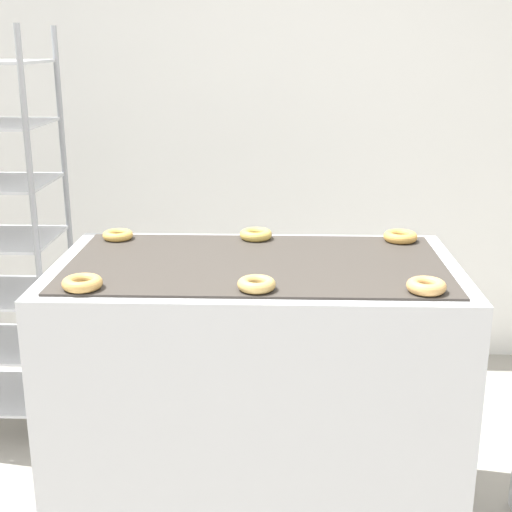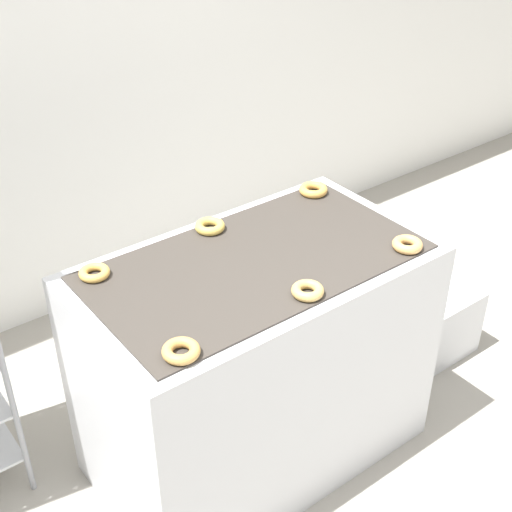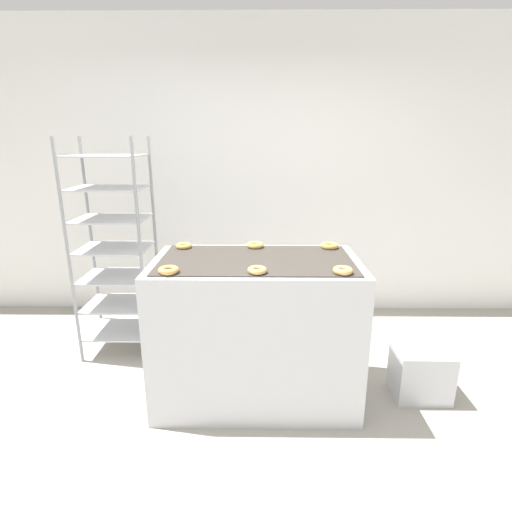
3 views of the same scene
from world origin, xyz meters
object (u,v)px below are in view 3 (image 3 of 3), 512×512
glaze_bin (421,373)px  donut_far_right (329,246)px  fryer_machine (256,329)px  donut_far_center (255,245)px  baking_rack_cart (115,248)px  donut_far_left (184,246)px  donut_near_right (343,270)px  donut_near_center (257,270)px  donut_near_left (169,270)px

glaze_bin → donut_far_right: bearing=154.7°
fryer_machine → donut_far_center: donut_far_center is taller
fryer_machine → baking_rack_cart: size_ratio=0.76×
baking_rack_cart → donut_far_right: baking_rack_cart is taller
glaze_bin → donut_far_center: size_ratio=3.12×
baking_rack_cart → donut_far_left: (0.62, -0.34, 0.12)m
glaze_bin → donut_far_right: (-0.62, 0.30, 0.83)m
donut_near_right → donut_far_center: (-0.51, 0.56, -0.00)m
baking_rack_cart → glaze_bin: size_ratio=4.74×
donut_far_left → donut_far_right: (1.03, 0.01, 0.00)m
fryer_machine → donut_far_center: bearing=92.1°
donut_far_right → donut_far_center: bearing=178.6°
fryer_machine → donut_far_right: 0.77m
fryer_machine → donut_far_center: 0.58m
donut_near_center → baking_rack_cart: bearing=142.5°
donut_far_center → glaze_bin: bearing=-15.0°
donut_near_left → donut_near_right: donut_near_right is taller
fryer_machine → donut_far_left: donut_far_left is taller
donut_far_left → donut_far_center: size_ratio=0.93×
donut_far_center → baking_rack_cart: bearing=164.1°
glaze_bin → donut_near_left: 1.85m
glaze_bin → donut_far_center: (-1.15, 0.31, 0.83)m
fryer_machine → donut_far_left: (-0.51, 0.27, 0.51)m
donut_near_center → donut_far_center: same height
donut_near_left → donut_far_center: 0.75m
donut_near_right → donut_far_center: bearing=132.3°
fryer_machine → baking_rack_cart: (-1.14, 0.61, 0.39)m
donut_near_right → baking_rack_cart: bearing=151.7°
baking_rack_cart → glaze_bin: 2.46m
glaze_bin → donut_far_left: size_ratio=3.35×
donut_near_right → donut_far_center: 0.76m
donut_far_right → fryer_machine: bearing=-152.1°
fryer_machine → donut_far_center: (-0.01, 0.28, 0.51)m
fryer_machine → donut_far_center: size_ratio=11.27×
donut_far_right → donut_near_right: bearing=-91.4°
fryer_machine → donut_far_left: size_ratio=12.11×
baking_rack_cart → donut_near_center: bearing=-37.5°
fryer_machine → donut_near_center: bearing=-87.8°
donut_near_center → donut_far_left: 0.75m
baking_rack_cart → donut_near_right: baking_rack_cart is taller
donut_near_right → donut_near_center: bearing=179.8°
donut_near_right → glaze_bin: bearing=21.7°
donut_near_center → donut_far_left: (-0.53, 0.54, -0.00)m
donut_near_left → baking_rack_cart: bearing=125.7°
donut_near_left → donut_far_right: size_ratio=0.97×
fryer_machine → donut_near_center: 0.58m
donut_near_right → fryer_machine: bearing=151.1°
baking_rack_cart → donut_near_left: size_ratio=14.70×
baking_rack_cart → glaze_bin: baking_rack_cart is taller
glaze_bin → donut_far_center: donut_far_center is taller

